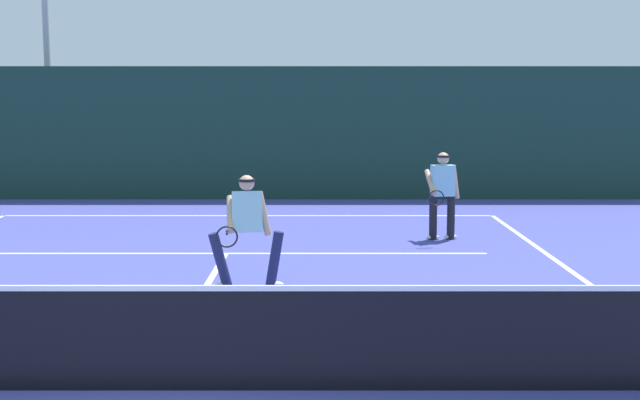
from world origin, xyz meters
name	(u,v)px	position (x,y,z in m)	size (l,w,h in m)	color
ground_plane	(147,390)	(0.00, 0.00, 0.00)	(80.00, 80.00, 0.00)	#43489E
court_line_baseline_far	(251,216)	(0.00, 10.77, 0.00)	(10.98, 0.10, 0.01)	white
court_line_service	(228,253)	(0.00, 6.44, 0.00)	(8.95, 0.10, 0.01)	white
court_line_centre	(200,301)	(0.00, 3.20, 0.00)	(0.10, 6.40, 0.01)	white
tennis_net	(146,337)	(0.00, 0.00, 0.51)	(12.02, 0.09, 1.11)	#1E4723
player_near	(249,227)	(0.60, 3.93, 0.88)	(1.07, 0.88, 1.61)	#1E234C
player_far	(445,192)	(3.90, 7.79, 0.90)	(0.69, 0.91, 1.64)	black
back_fence_windscreen	(260,133)	(0.00, 13.69, 1.71)	(23.59, 0.12, 3.42)	#18332B
light_pole	(49,29)	(-5.89, 15.35, 4.48)	(0.55, 0.44, 7.29)	#9EA39E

